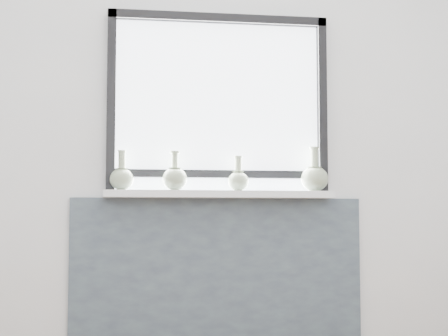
{
  "coord_description": "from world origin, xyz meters",
  "views": [
    {
      "loc": [
        -0.54,
        -2.19,
        0.74
      ],
      "look_at": [
        0.0,
        1.55,
        1.02
      ],
      "focal_mm": 55.0,
      "sensor_mm": 36.0,
      "label": 1
    }
  ],
  "objects": [
    {
      "name": "vase_b",
      "position": [
        -0.26,
        1.7,
        0.97
      ],
      "size": [
        0.14,
        0.14,
        0.22
      ],
      "rotation": [
        0.0,
        0.0,
        0.31
      ],
      "color": "#98AA88",
      "rests_on": "windowsill"
    },
    {
      "name": "back_wall",
      "position": [
        0.0,
        1.81,
        1.3
      ],
      "size": [
        3.6,
        0.02,
        2.6
      ],
      "primitive_type": "cube",
      "color": "silver",
      "rests_on": "ground"
    },
    {
      "name": "vase_d",
      "position": [
        0.56,
        1.7,
        0.98
      ],
      "size": [
        0.16,
        0.16,
        0.26
      ],
      "rotation": [
        0.0,
        0.0,
        0.31
      ],
      "color": "#98AA88",
      "rests_on": "windowsill"
    },
    {
      "name": "window",
      "position": [
        0.0,
        1.77,
        1.44
      ],
      "size": [
        1.3,
        0.06,
        1.05
      ],
      "color": "black",
      "rests_on": "windowsill"
    },
    {
      "name": "vase_a",
      "position": [
        -0.56,
        1.71,
        0.97
      ],
      "size": [
        0.13,
        0.13,
        0.23
      ],
      "rotation": [
        0.0,
        0.0,
        0.33
      ],
      "color": "#98AA88",
      "rests_on": "windowsill"
    },
    {
      "name": "windowsill",
      "position": [
        0.0,
        1.71,
        0.88
      ],
      "size": [
        1.32,
        0.18,
        0.04
      ],
      "primitive_type": "cube",
      "color": "white",
      "rests_on": "apron_panel"
    },
    {
      "name": "apron_panel",
      "position": [
        0.0,
        1.78,
        0.43
      ],
      "size": [
        1.7,
        0.03,
        0.86
      ],
      "primitive_type": "cube",
      "color": "#4C6069",
      "rests_on": "ground"
    },
    {
      "name": "vase_c",
      "position": [
        0.11,
        1.71,
        0.97
      ],
      "size": [
        0.12,
        0.12,
        0.2
      ],
      "rotation": [
        0.0,
        0.0,
        -0.13
      ],
      "color": "#98AA88",
      "rests_on": "windowsill"
    }
  ]
}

